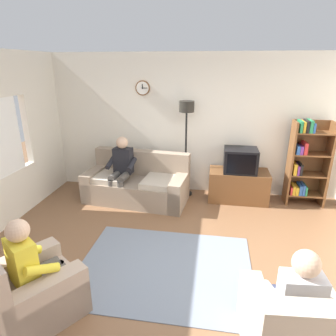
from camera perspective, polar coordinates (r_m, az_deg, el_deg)
ground_plane at (r=3.95m, az=1.27°, el=-19.26°), size 12.00×12.00×0.00m
back_wall_assembly at (r=5.84m, az=5.03°, el=8.32°), size 6.20×0.17×2.70m
couch at (r=5.63m, az=-6.05°, el=-3.20°), size 1.98×1.08×0.90m
tv_stand at (r=5.76m, az=13.45°, el=-3.33°), size 1.10×0.56×0.59m
tv at (r=5.56m, az=13.88°, el=1.47°), size 0.60×0.49×0.44m
bookshelf at (r=5.87m, az=25.13°, el=1.10°), size 0.68×0.36×1.58m
floor_lamp at (r=5.53m, az=3.59°, el=8.77°), size 0.28×0.28×1.85m
armchair_near_window at (r=3.52m, az=-25.38°, el=-21.04°), size 1.16×1.18×0.90m
armchair_near_bookshelf at (r=3.09m, az=23.18°, el=-27.50°), size 0.87×0.94×0.90m
area_rug at (r=3.98m, az=-0.66°, el=-18.83°), size 2.20×1.70×0.01m
person_on_couch at (r=5.47m, az=-9.09°, el=0.28°), size 0.54×0.57×1.24m
person_in_left_armchair at (r=3.36m, az=-24.71°, el=-16.38°), size 0.62×0.64×1.12m
person_in_right_armchair at (r=2.93m, az=23.49°, el=-21.98°), size 0.54×0.56×1.12m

